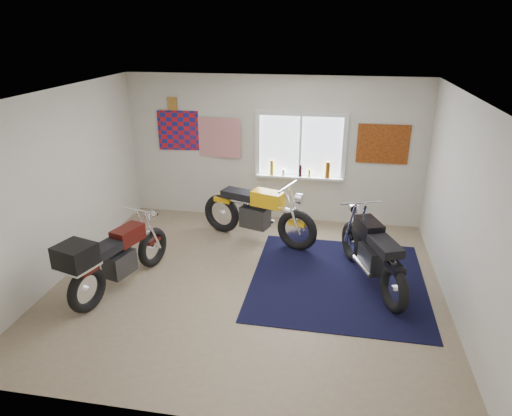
% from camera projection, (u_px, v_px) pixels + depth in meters
% --- Properties ---
extents(ground, '(5.50, 5.50, 0.00)m').
position_uv_depth(ground, '(248.00, 283.00, 6.65)').
color(ground, '#9E896B').
rests_on(ground, ground).
extents(room_shell, '(5.50, 5.50, 5.50)m').
position_uv_depth(room_shell, '(247.00, 176.00, 6.04)').
color(room_shell, white).
rests_on(room_shell, ground).
extents(navy_rug, '(2.53, 2.63, 0.01)m').
position_uv_depth(navy_rug, '(338.00, 280.00, 6.73)').
color(navy_rug, black).
rests_on(navy_rug, ground).
extents(window_assembly, '(1.66, 0.17, 1.26)m').
position_uv_depth(window_assembly, '(300.00, 151.00, 8.31)').
color(window_assembly, white).
rests_on(window_assembly, room_shell).
extents(oil_bottles, '(1.11, 0.09, 0.30)m').
position_uv_depth(oil_bottles, '(304.00, 170.00, 8.36)').
color(oil_bottles, olive).
rests_on(oil_bottles, window_assembly).
extents(flag_display, '(1.60, 0.10, 1.17)m').
position_uv_depth(flag_display, '(172.00, 104.00, 8.42)').
color(flag_display, red).
rests_on(flag_display, room_shell).
extents(triumph_poster, '(0.90, 0.03, 0.70)m').
position_uv_depth(triumph_poster, '(383.00, 144.00, 8.02)').
color(triumph_poster, '#A54C14').
rests_on(triumph_poster, room_shell).
extents(yellow_triumph, '(2.12, 0.92, 1.10)m').
position_uv_depth(yellow_triumph, '(257.00, 214.00, 7.82)').
color(yellow_triumph, black).
rests_on(yellow_triumph, ground).
extents(black_chrome_bike, '(0.93, 1.99, 1.07)m').
position_uv_depth(black_chrome_bike, '(372.00, 254.00, 6.51)').
color(black_chrome_bike, black).
rests_on(black_chrome_bike, navy_rug).
extents(maroon_tourer, '(0.91, 1.96, 1.00)m').
position_uv_depth(maroon_tourer, '(113.00, 258.00, 6.27)').
color(maroon_tourer, black).
rests_on(maroon_tourer, ground).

